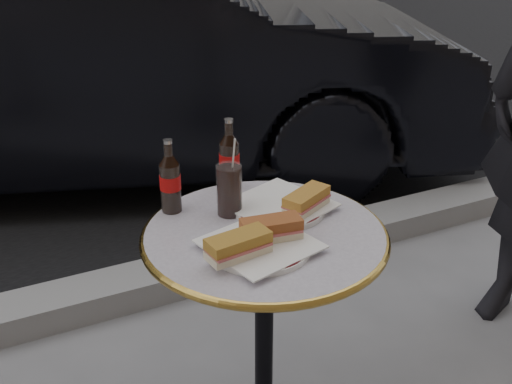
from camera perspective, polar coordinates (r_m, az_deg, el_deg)
name	(u,v)px	position (r m, az deg, el deg)	size (l,w,h in m)	color
asphalt_road	(24,62)	(6.46, -19.93, 10.80)	(40.00, 8.00, 0.00)	black
curb	(166,279)	(2.68, -8.05, -7.69)	(40.00, 0.20, 0.12)	gray
bistro_table	(264,348)	(1.81, 0.71, -13.66)	(0.62, 0.62, 0.73)	#BAB2C4
plate_left	(260,247)	(1.52, 0.34, -4.90)	(0.24, 0.24, 0.01)	white
plate_right	(279,207)	(1.70, 2.07, -1.38)	(0.25, 0.25, 0.01)	silver
sandwich_left_a	(238,247)	(1.46, -1.58, -4.89)	(0.15, 0.07, 0.05)	#A9772A
sandwich_left_b	(271,230)	(1.53, 1.36, -3.39)	(0.14, 0.07, 0.05)	brown
sandwich_right	(306,201)	(1.67, 4.50, -0.85)	(0.14, 0.07, 0.05)	#B1772D
cola_bottle_left	(170,176)	(1.67, -7.66, 1.43)	(0.06, 0.06, 0.20)	black
cola_bottle_right	(229,154)	(1.79, -2.39, 3.38)	(0.06, 0.06, 0.21)	black
cola_glass	(229,190)	(1.66, -2.39, 0.18)	(0.07, 0.07, 0.14)	black
parked_car	(98,55)	(3.66, -13.86, 11.75)	(4.08, 1.41, 1.34)	black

